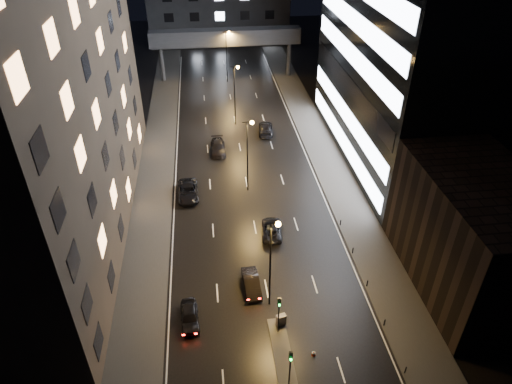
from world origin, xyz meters
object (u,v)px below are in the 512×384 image
Objects in this scene: car_away_c at (188,191)px; utility_cabinet at (281,320)px; car_away_a at (190,316)px; car_away_b at (252,283)px; car_toward_b at (266,128)px; car_toward_a at (272,229)px; car_away_d at (218,147)px.

car_away_c is 23.82m from utility_cabinet.
car_away_b reaches higher than car_away_a.
car_away_a is 20.75m from car_away_c.
car_away_c is 1.02× the size of car_toward_b.
utility_cabinet is at bearing -68.83° from car_away_b.
car_away_a is at bearing 155.71° from utility_cabinet.
car_toward_a is 25.81m from car_toward_b.
car_toward_a is 4.09× the size of utility_cabinet.
car_away_b is 28.75m from car_away_d.
car_toward_a is at bearing 90.61° from car_toward_b.
car_away_b is 18.46m from car_away_c.
car_away_d is 1.11× the size of car_toward_a.
car_toward_b reaches higher than utility_cabinet.
car_away_a is 0.86× the size of car_toward_a.
car_away_a is at bearing -98.04° from car_away_d.
car_away_c reaches higher than car_away_a.
utility_cabinet is at bearing -69.92° from car_away_c.
car_away_b is 9.07m from car_toward_a.
car_toward_b is at bearing -89.45° from car_toward_a.
car_away_b is at bearing 99.74° from utility_cabinet.
car_toward_b reaches higher than car_away_b.
car_away_c is (-6.40, 17.31, 0.06)m from car_away_b.
car_away_d is 20.91m from car_toward_a.
car_away_c is 20.95m from car_toward_b.
car_away_c reaches higher than car_toward_a.
car_away_d reaches higher than car_away_b.
utility_cabinet is at bearing -83.43° from car_away_d.
car_away_b is 0.83× the size of car_away_d.
car_toward_b is 39.19m from utility_cabinet.
utility_cabinet is at bearing 91.12° from car_toward_b.
car_away_a is at bearing -90.57° from car_away_c.
car_away_c is at bearing -35.57° from car_toward_a.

